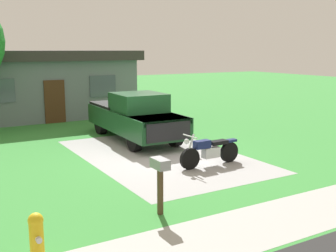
{
  "coord_description": "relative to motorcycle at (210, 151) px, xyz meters",
  "views": [
    {
      "loc": [
        -6.75,
        -11.98,
        3.57
      ],
      "look_at": [
        0.56,
        0.43,
        0.9
      ],
      "focal_mm": 44.37,
      "sensor_mm": 36.0,
      "label": 1
    }
  ],
  "objects": [
    {
      "name": "fire_hydrant",
      "position": [
        -6.04,
        -3.31,
        -0.05
      ],
      "size": [
        0.32,
        0.4,
        0.87
      ],
      "color": "yellow",
      "rests_on": "ground"
    },
    {
      "name": "neighbor_house",
      "position": [
        -2.01,
        12.56,
        1.32
      ],
      "size": [
        9.6,
        5.6,
        3.5
      ],
      "color": "slate",
      "rests_on": "ground"
    },
    {
      "name": "driveway_pad",
      "position": [
        -0.7,
        1.88,
        -0.47
      ],
      "size": [
        4.86,
        7.75,
        0.01
      ],
      "primitive_type": "cube",
      "color": "#A4A4A4",
      "rests_on": "ground"
    },
    {
      "name": "ground_plane",
      "position": [
        -0.7,
        1.88,
        -0.47
      ],
      "size": [
        80.0,
        80.0,
        0.0
      ],
      "primitive_type": "plane",
      "color": "#3C903D"
    },
    {
      "name": "sidewalk_strip",
      "position": [
        -0.7,
        -4.12,
        -0.47
      ],
      "size": [
        36.0,
        1.8,
        0.01
      ],
      "primitive_type": "cube",
      "color": "#ACACA7",
      "rests_on": "ground"
    },
    {
      "name": "pickup_truck",
      "position": [
        -0.32,
        4.67,
        0.48
      ],
      "size": [
        2.16,
        5.68,
        1.9
      ],
      "color": "black",
      "rests_on": "ground"
    },
    {
      "name": "motorcycle",
      "position": [
        0.0,
        0.0,
        0.0
      ],
      "size": [
        2.21,
        0.7,
        1.09
      ],
      "color": "black",
      "rests_on": "ground"
    },
    {
      "name": "mailbox",
      "position": [
        -3.22,
        -2.58,
        0.51
      ],
      "size": [
        0.26,
        0.48,
        1.26
      ],
      "color": "#4C3823",
      "rests_on": "ground"
    }
  ]
}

